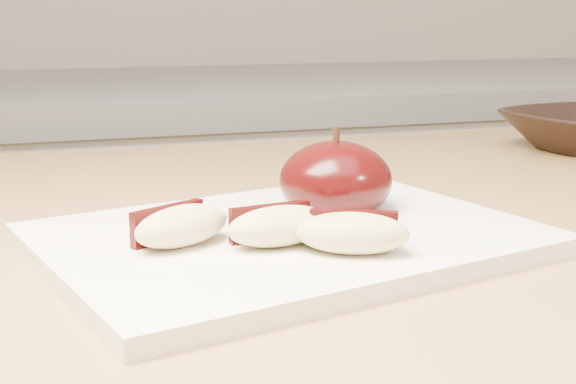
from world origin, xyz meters
name	(u,v)px	position (x,y,z in m)	size (l,w,h in m)	color
back_cabinet	(147,360)	(0.00, 1.20, 0.47)	(2.40, 0.62, 0.94)	silver
cutting_board	(288,239)	(0.00, 0.40, 0.91)	(0.30, 0.22, 0.01)	white
apple_half	(336,181)	(0.04, 0.45, 0.93)	(0.10, 0.10, 0.07)	black
apple_wedge_a	(181,225)	(-0.08, 0.39, 0.92)	(0.07, 0.06, 0.02)	#D8C289
apple_wedge_b	(278,226)	(-0.02, 0.37, 0.92)	(0.07, 0.04, 0.02)	#D8C289
apple_wedge_c	(353,233)	(0.02, 0.35, 0.92)	(0.07, 0.06, 0.02)	#D8C289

